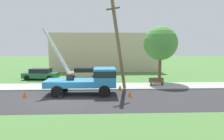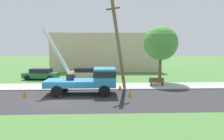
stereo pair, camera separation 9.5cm
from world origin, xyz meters
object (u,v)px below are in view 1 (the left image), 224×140
leaning_utility_pole (118,44)px  traffic_cone_ahead (130,94)px  park_bench (157,82)px  traffic_cone_behind (25,94)px  utility_truck (90,79)px  parked_sedan_green (41,74)px  traffic_cone_curbside (120,88)px  parked_sedan_tan (84,73)px  roadside_tree_near (160,43)px

leaning_utility_pole → traffic_cone_ahead: bearing=-74.0°
park_bench → traffic_cone_behind: bearing=-160.4°
utility_truck → traffic_cone_behind: 5.67m
traffic_cone_ahead → traffic_cone_behind: same height
traffic_cone_ahead → traffic_cone_behind: bearing=178.8°
leaning_utility_pole → parked_sedan_green: size_ratio=1.94×
utility_truck → traffic_cone_curbside: (2.79, 1.43, -1.13)m
leaning_utility_pole → park_bench: 6.17m
utility_truck → parked_sedan_green: 10.96m
traffic_cone_behind → parked_sedan_tan: (4.10, 10.20, 0.43)m
utility_truck → roadside_tree_near: 10.10m
parked_sedan_tan → utility_truck: bearing=-81.5°
leaning_utility_pole → roadside_tree_near: (5.19, 3.97, 0.06)m
traffic_cone_behind → park_bench: size_ratio=0.35×
traffic_cone_ahead → park_bench: 5.75m
traffic_cone_ahead → traffic_cone_behind: 8.88m
leaning_utility_pole → traffic_cone_curbside: leaning_utility_pole is taller
traffic_cone_behind → parked_sedan_green: (-1.39, 9.55, 0.43)m
utility_truck → park_bench: (6.89, 3.38, -0.95)m
parked_sedan_green → park_bench: size_ratio=2.85×
utility_truck → parked_sedan_tan: bearing=98.5°
utility_truck → leaning_utility_pole: (2.62, 1.60, 3.13)m
utility_truck → traffic_cone_behind: utility_truck is taller
leaning_utility_pole → park_bench: size_ratio=5.52×
park_bench → parked_sedan_tan: bearing=144.9°
leaning_utility_pole → parked_sedan_tan: 9.38m
leaning_utility_pole → roadside_tree_near: leaning_utility_pole is taller
parked_sedan_green → park_bench: parked_sedan_green is taller
traffic_cone_curbside → roadside_tree_near: size_ratio=0.08×
utility_truck → roadside_tree_near: size_ratio=1.03×
roadside_tree_near → traffic_cone_behind: bearing=-153.6°
utility_truck → park_bench: 7.73m
utility_truck → leaning_utility_pole: 4.38m
leaning_utility_pole → parked_sedan_tan: size_ratio=1.99×
traffic_cone_ahead → park_bench: size_ratio=0.35×
utility_truck → parked_sedan_tan: utility_truck is taller
parked_sedan_tan → park_bench: (8.25, -5.80, -0.25)m
parked_sedan_green → park_bench: (13.74, -5.15, -0.25)m
leaning_utility_pole → traffic_cone_curbside: size_ratio=15.78×
parked_sedan_green → utility_truck: bearing=-51.2°
traffic_cone_ahead → utility_truck: bearing=160.7°
traffic_cone_ahead → parked_sedan_green: bearing=136.6°
traffic_cone_behind → park_bench: park_bench is taller
parked_sedan_tan → roadside_tree_near: (9.17, -3.62, 3.89)m
leaning_utility_pole → parked_sedan_green: 12.34m
utility_truck → traffic_cone_ahead: utility_truck is taller
traffic_cone_ahead → parked_sedan_tan: parked_sedan_tan is taller
utility_truck → roadside_tree_near: roadside_tree_near is taller
leaning_utility_pole → traffic_cone_behind: bearing=-162.1°
leaning_utility_pole → traffic_cone_ahead: 5.16m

